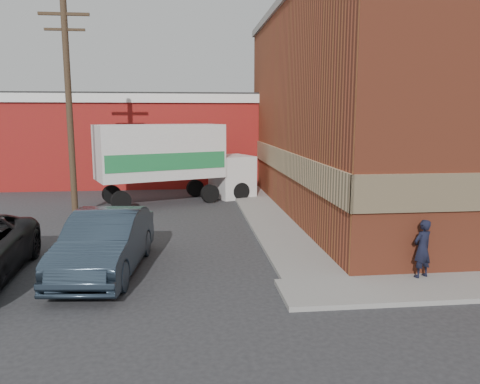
{
  "coord_description": "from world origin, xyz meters",
  "views": [
    {
      "loc": [
        -2.64,
        -11.31,
        4.27
      ],
      "look_at": [
        -1.0,
        3.46,
        1.84
      ],
      "focal_mm": 35.0,
      "sensor_mm": 36.0,
      "label": 1
    }
  ],
  "objects_px": {
    "man": "(422,249)",
    "box_truck": "(175,158)",
    "warehouse": "(136,138)",
    "utility_pole": "(69,104)",
    "brick_building": "(435,106)",
    "sedan": "(105,243)"
  },
  "relations": [
    {
      "from": "warehouse",
      "to": "sedan",
      "type": "height_order",
      "value": "warehouse"
    },
    {
      "from": "utility_pole",
      "to": "box_truck",
      "type": "bearing_deg",
      "value": 35.44
    },
    {
      "from": "brick_building",
      "to": "sedan",
      "type": "relative_size",
      "value": 3.56
    },
    {
      "from": "man",
      "to": "warehouse",
      "type": "bearing_deg",
      "value": -87.3
    },
    {
      "from": "utility_pole",
      "to": "box_truck",
      "type": "distance_m",
      "value": 5.75
    },
    {
      "from": "warehouse",
      "to": "box_truck",
      "type": "bearing_deg",
      "value": -71.34
    },
    {
      "from": "brick_building",
      "to": "utility_pole",
      "type": "bearing_deg",
      "value": 179.98
    },
    {
      "from": "brick_building",
      "to": "man",
      "type": "height_order",
      "value": "brick_building"
    },
    {
      "from": "utility_pole",
      "to": "sedan",
      "type": "relative_size",
      "value": 1.76
    },
    {
      "from": "warehouse",
      "to": "brick_building",
      "type": "bearing_deg",
      "value": -37.2
    },
    {
      "from": "utility_pole",
      "to": "man",
      "type": "relative_size",
      "value": 5.9
    },
    {
      "from": "brick_building",
      "to": "utility_pole",
      "type": "relative_size",
      "value": 2.03
    },
    {
      "from": "brick_building",
      "to": "man",
      "type": "distance_m",
      "value": 11.26
    },
    {
      "from": "warehouse",
      "to": "box_truck",
      "type": "height_order",
      "value": "warehouse"
    },
    {
      "from": "brick_building",
      "to": "warehouse",
      "type": "distance_m",
      "value": 18.3
    },
    {
      "from": "brick_building",
      "to": "box_truck",
      "type": "xyz_separation_m",
      "value": [
        -11.79,
        3.0,
        -2.46
      ]
    },
    {
      "from": "man",
      "to": "brick_building",
      "type": "bearing_deg",
      "value": -141.25
    },
    {
      "from": "utility_pole",
      "to": "warehouse",
      "type": "bearing_deg",
      "value": 82.23
    },
    {
      "from": "brick_building",
      "to": "man",
      "type": "xyz_separation_m",
      "value": [
        -5.17,
        -9.25,
        -3.8
      ]
    },
    {
      "from": "box_truck",
      "to": "man",
      "type": "bearing_deg",
      "value": -82.19
    },
    {
      "from": "man",
      "to": "box_truck",
      "type": "bearing_deg",
      "value": -83.63
    },
    {
      "from": "sedan",
      "to": "box_truck",
      "type": "bearing_deg",
      "value": 86.73
    }
  ]
}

